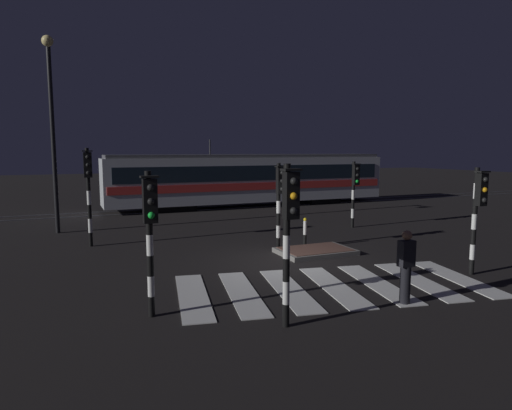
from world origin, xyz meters
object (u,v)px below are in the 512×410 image
object	(u,v)px
traffic_light_corner_near_left	(150,222)
pedestrian_waiting_at_kerb	(406,267)
traffic_light_corner_far_right	(355,184)
traffic_light_corner_near_right	(478,205)
street_lamp_trackside_left	(52,114)
traffic_light_corner_far_left	(88,182)
traffic_light_median_centre	(280,193)
tram	(251,178)
traffic_light_kerb_mid_left	(289,221)
bollard_island_edge	(305,233)

from	to	relation	value
traffic_light_corner_near_left	pedestrian_waiting_at_kerb	bearing A→B (deg)	-14.40
traffic_light_corner_near_left	traffic_light_corner_far_right	size ratio (longest dim) A/B	1.03
traffic_light_corner_near_right	street_lamp_trackside_left	xyz separation A→B (m)	(-10.84, 11.54, 2.97)
traffic_light_corner_far_left	street_lamp_trackside_left	distance (m)	4.33
traffic_light_corner_far_right	traffic_light_corner_near_right	bearing A→B (deg)	-100.99
traffic_light_median_centre	tram	size ratio (longest dim) A/B	0.17
traffic_light_corner_near_right	traffic_light_kerb_mid_left	xyz separation A→B (m)	(-6.57, -1.30, 0.15)
traffic_light_median_centre	traffic_light_corner_far_left	world-z (taller)	traffic_light_corner_far_left
traffic_light_corner_far_left	tram	distance (m)	13.37
traffic_light_corner_far_right	street_lamp_trackside_left	size ratio (longest dim) A/B	0.38
traffic_light_corner_near_left	tram	world-z (taller)	tram
traffic_light_corner_near_left	traffic_light_corner_far_right	bearing A→B (deg)	35.85
traffic_light_corner_near_left	traffic_light_kerb_mid_left	bearing A→B (deg)	-34.24
traffic_light_median_centre	traffic_light_corner_near_right	size ratio (longest dim) A/B	1.01
bollard_island_edge	street_lamp_trackside_left	bearing A→B (deg)	141.18
traffic_light_corner_near_left	tram	bearing A→B (deg)	61.07
traffic_light_kerb_mid_left	traffic_light_corner_far_right	size ratio (longest dim) A/B	1.08
traffic_light_corner_far_left	bollard_island_edge	distance (m)	8.00
street_lamp_trackside_left	pedestrian_waiting_at_kerb	size ratio (longest dim) A/B	4.64
traffic_light_corner_far_right	bollard_island_edge	bearing A→B (deg)	-145.17
traffic_light_median_centre	traffic_light_corner_far_right	world-z (taller)	traffic_light_median_centre
tram	traffic_light_corner_near_left	bearing A→B (deg)	-118.93
traffic_light_corner_far_right	traffic_light_corner_far_left	bearing A→B (deg)	177.96
traffic_light_corner_far_left	traffic_light_corner_near_right	xyz separation A→B (m)	(9.70, -8.27, -0.37)
traffic_light_kerb_mid_left	tram	bearing A→B (deg)	69.41
traffic_light_corner_near_left	traffic_light_corner_near_right	xyz separation A→B (m)	(8.94, -0.31, -0.03)
traffic_light_median_centre	traffic_light_corner_near_right	world-z (taller)	traffic_light_median_centre
traffic_light_median_centre	street_lamp_trackside_left	distance (m)	10.15
traffic_light_kerb_mid_left	street_lamp_trackside_left	xyz separation A→B (m)	(-4.26, 12.84, 2.82)
traffic_light_corner_far_left	street_lamp_trackside_left	size ratio (longest dim) A/B	0.45
traffic_light_median_centre	pedestrian_waiting_at_kerb	bearing A→B (deg)	-88.21
traffic_light_corner_near_left	traffic_light_corner_near_right	distance (m)	8.94
bollard_island_edge	traffic_light_corner_far_left	bearing A→B (deg)	154.83
traffic_light_median_centre	tram	distance (m)	12.72
traffic_light_corner_near_left	traffic_light_kerb_mid_left	size ratio (longest dim) A/B	0.95
traffic_light_corner_far_right	pedestrian_waiting_at_kerb	world-z (taller)	traffic_light_corner_far_right
traffic_light_corner_far_left	traffic_light_kerb_mid_left	world-z (taller)	traffic_light_corner_far_left
pedestrian_waiting_at_kerb	traffic_light_corner_near_left	bearing A→B (deg)	165.60
traffic_light_corner_far_left	traffic_light_corner_far_right	distance (m)	11.25
traffic_light_kerb_mid_left	pedestrian_waiting_at_kerb	bearing A→B (deg)	3.73
traffic_light_corner_near_left	street_lamp_trackside_left	distance (m)	11.77
traffic_light_corner_near_right	bollard_island_edge	distance (m)	5.81
traffic_light_median_centre	traffic_light_corner_far_left	size ratio (longest dim) A/B	0.85
traffic_light_corner_near_right	traffic_light_kerb_mid_left	distance (m)	6.70
traffic_light_corner_near_right	pedestrian_waiting_at_kerb	bearing A→B (deg)	-162.41
traffic_light_median_centre	traffic_light_corner_far_right	size ratio (longest dim) A/B	1.02
street_lamp_trackside_left	tram	xyz separation A→B (m)	(11.17, 5.54, -3.21)
traffic_light_corner_near_left	traffic_light_corner_near_right	bearing A→B (deg)	-1.98
traffic_light_corner_far_right	traffic_light_median_centre	bearing A→B (deg)	-151.06
pedestrian_waiting_at_kerb	traffic_light_corner_far_right	bearing A→B (deg)	60.91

